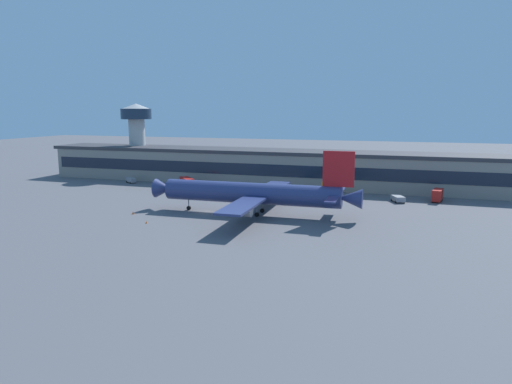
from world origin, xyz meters
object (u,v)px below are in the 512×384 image
(catering_truck, at_px, (331,190))
(stair_truck, at_px, (437,195))
(follow_me_car, at_px, (131,180))
(fuel_truck, at_px, (187,182))
(traffic_cone_0, at_px, (146,222))
(airliner, at_px, (254,193))
(traffic_cone_1, at_px, (133,213))
(pushback_tractor, at_px, (398,198))
(control_tower, at_px, (137,131))

(catering_truck, distance_m, stair_truck, 30.12)
(follow_me_car, relative_size, stair_truck, 0.75)
(fuel_truck, xyz_separation_m, traffic_cone_0, (14.03, -48.76, -1.60))
(fuel_truck, distance_m, follow_me_car, 24.10)
(stair_truck, bearing_deg, follow_me_car, 178.51)
(follow_me_car, bearing_deg, traffic_cone_0, -53.72)
(follow_me_car, bearing_deg, fuel_truck, -6.96)
(catering_truck, height_order, stair_truck, catering_truck)
(airliner, xyz_separation_m, traffic_cone_1, (-29.11, -9.44, -5.00))
(traffic_cone_1, bearing_deg, airliner, 17.97)
(fuel_truck, relative_size, follow_me_car, 1.70)
(fuel_truck, relative_size, pushback_tractor, 1.48)
(control_tower, xyz_separation_m, traffic_cone_0, (45.33, -68.59, -17.62))
(catering_truck, bearing_deg, stair_truck, 4.13)
(pushback_tractor, distance_m, traffic_cone_0, 70.72)
(control_tower, xyz_separation_m, follow_me_car, (7.40, -16.92, -16.82))
(control_tower, bearing_deg, pushback_tractor, -13.34)
(pushback_tractor, relative_size, stair_truck, 0.86)
(airliner, bearing_deg, fuel_truck, 137.56)
(catering_truck, distance_m, follow_me_car, 73.35)
(airliner, height_order, control_tower, control_tower)
(fuel_truck, height_order, follow_me_car, fuel_truck)
(pushback_tractor, bearing_deg, stair_truck, 21.08)
(control_tower, xyz_separation_m, catering_truck, (80.57, -21.77, -15.62))
(follow_me_car, relative_size, traffic_cone_1, 6.43)
(airliner, bearing_deg, follow_me_car, 149.39)
(fuel_truck, bearing_deg, stair_truck, 0.17)
(catering_truck, relative_size, follow_me_car, 1.53)
(airliner, relative_size, stair_truck, 8.52)
(airliner, relative_size, traffic_cone_1, 73.33)
(airliner, relative_size, control_tower, 1.90)
(fuel_truck, relative_size, traffic_cone_0, 14.12)
(stair_truck, bearing_deg, traffic_cone_1, -150.61)
(fuel_truck, bearing_deg, catering_truck, -2.25)
(fuel_truck, relative_size, catering_truck, 1.11)
(pushback_tractor, bearing_deg, traffic_cone_1, -149.32)
(catering_truck, relative_size, traffic_cone_0, 12.70)
(traffic_cone_0, distance_m, traffic_cone_1, 11.23)
(catering_truck, distance_m, traffic_cone_1, 58.74)
(traffic_cone_0, bearing_deg, catering_truck, 53.03)
(airliner, height_order, stair_truck, airliner)
(stair_truck, distance_m, traffic_cone_1, 84.54)
(airliner, relative_size, pushback_tractor, 9.93)
(catering_truck, bearing_deg, pushback_tractor, -5.68)
(follow_me_car, distance_m, traffic_cone_1, 53.16)
(control_tower, relative_size, fuel_truck, 3.53)
(airliner, distance_m, traffic_cone_0, 27.27)
(control_tower, relative_size, pushback_tractor, 5.23)
(airliner, xyz_separation_m, follow_me_car, (-58.69, 34.73, -4.28))
(catering_truck, bearing_deg, control_tower, 164.88)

